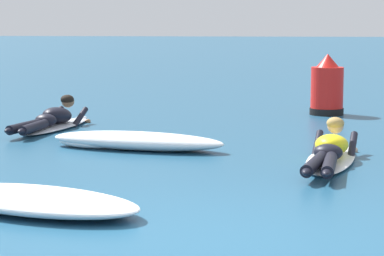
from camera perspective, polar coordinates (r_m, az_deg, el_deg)
ground_plane at (r=15.96m, az=4.19°, el=1.72°), size 120.00×120.00×0.00m
surfer_near at (r=9.57m, az=9.95°, el=-1.72°), size 0.91×2.69×0.54m
surfer_far at (r=12.53m, az=-9.99°, el=0.57°), size 0.86×2.52×0.53m
whitewater_front at (r=10.43m, az=-3.97°, el=-0.96°), size 2.45×1.05×0.24m
whitewater_mid_right at (r=7.26m, az=-11.24°, el=-5.19°), size 2.28×1.50×0.20m
channel_marker_buoy at (r=14.37m, az=9.73°, el=2.71°), size 0.61×0.61×1.10m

